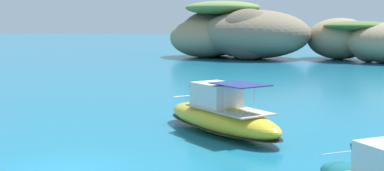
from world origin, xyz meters
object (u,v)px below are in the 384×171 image
object	(u,v)px
islet_large	(235,34)
motorboat_yellow	(221,116)
channel_buoy	(212,105)
islet_small	(364,41)

from	to	relation	value
islet_large	motorboat_yellow	size ratio (longest dim) A/B	3.29
motorboat_yellow	channel_buoy	world-z (taller)	motorboat_yellow
motorboat_yellow	islet_large	bearing A→B (deg)	96.77
motorboat_yellow	channel_buoy	xyz separation A→B (m)	(-1.44, 5.74, -0.46)
channel_buoy	motorboat_yellow	bearing A→B (deg)	-75.95
islet_large	channel_buoy	bearing A→B (deg)	-84.19
islet_large	islet_small	world-z (taller)	islet_large
islet_large	motorboat_yellow	distance (m)	50.61
islet_small	channel_buoy	world-z (taller)	islet_small
islet_large	channel_buoy	xyz separation A→B (m)	(4.52, -44.44, -3.21)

